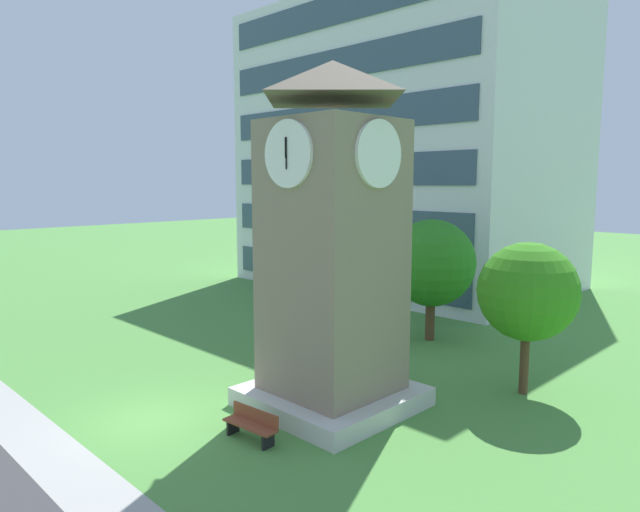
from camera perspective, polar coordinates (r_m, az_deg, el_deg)
name	(u,v)px	position (r m, az deg, el deg)	size (l,w,h in m)	color
ground_plane	(150,421)	(18.80, -16.79, -15.60)	(160.00, 160.00, 0.00)	#4C893D
kerb_strip	(50,453)	(17.75, -25.58, -17.44)	(120.00, 1.60, 0.01)	#9E9E99
office_building	(406,149)	(41.17, 8.69, 10.61)	(21.02, 14.43, 19.20)	silver
clock_tower	(332,257)	(17.92, 1.24, -0.11)	(4.82, 4.82, 10.94)	gray
park_bench	(252,424)	(16.80, -6.91, -16.48)	(1.84, 0.65, 0.88)	brown
tree_near_tower	(528,292)	(20.44, 20.20, -3.41)	(3.36, 3.36, 5.27)	#513823
tree_streetside	(431,263)	(26.32, 11.17, -0.70)	(4.00, 4.00, 5.61)	#513823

